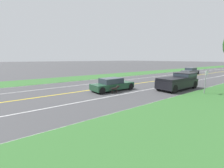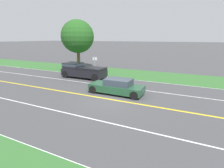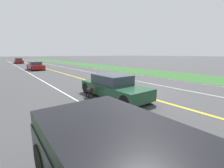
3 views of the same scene
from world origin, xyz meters
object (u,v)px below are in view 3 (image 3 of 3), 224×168
(dog, at_px, (90,91))
(car_trailing_near, at_px, (35,66))
(car_trailing_mid, at_px, (19,61))
(ego_car, at_px, (113,87))

(dog, height_order, car_trailing_near, car_trailing_near)
(dog, distance_m, car_trailing_near, 19.66)
(car_trailing_near, height_order, car_trailing_mid, car_trailing_mid)
(car_trailing_mid, bearing_deg, ego_car, 90.61)
(ego_car, distance_m, car_trailing_near, 20.20)
(ego_car, height_order, car_trailing_mid, car_trailing_mid)
(ego_car, height_order, car_trailing_near, ego_car)
(car_trailing_near, xyz_separation_m, car_trailing_mid, (0.15, -21.34, 0.06))
(ego_car, xyz_separation_m, car_trailing_near, (0.29, -20.19, -0.01))
(car_trailing_near, bearing_deg, car_trailing_mid, -89.60)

